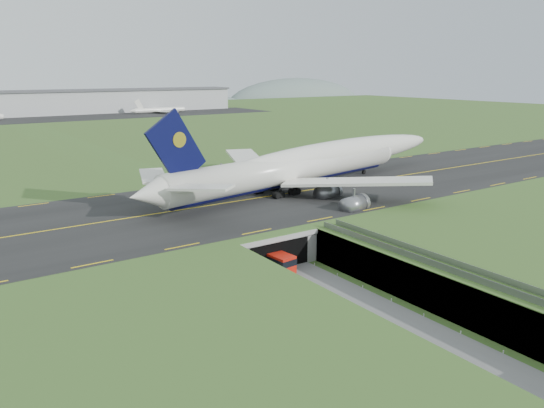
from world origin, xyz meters
TOP-DOWN VIEW (x-y plane):
  - ground at (0.00, 0.00)m, footprint 900.00×900.00m
  - airfield_deck at (0.00, 0.00)m, footprint 800.00×800.00m
  - trench_road at (0.00, -7.50)m, footprint 12.00×75.00m
  - taxiway at (0.00, 33.00)m, footprint 800.00×44.00m
  - tunnel_portal at (0.00, 16.71)m, footprint 17.00×22.30m
  - guideway at (11.00, -19.11)m, footprint 3.00×53.00m
  - jumbo_jet at (29.56, 36.34)m, footprint 99.79×62.55m
  - shuttle_tram at (-1.15, 8.08)m, footprint 3.92×8.47m
  - cargo_terminal at (-0.04, 299.41)m, footprint 320.00×67.00m
  - distant_hills at (64.38, 430.00)m, footprint 700.00×91.00m

SIDE VIEW (x-z plane):
  - distant_hills at x=64.38m, z-range -34.00..26.00m
  - ground at x=0.00m, z-range 0.00..0.00m
  - trench_road at x=0.00m, z-range 0.00..0.20m
  - shuttle_tram at x=-1.15m, z-range 0.16..3.49m
  - airfield_deck at x=0.00m, z-range 0.00..6.00m
  - tunnel_portal at x=0.00m, z-range 0.33..6.33m
  - guideway at x=11.00m, z-range 1.80..8.85m
  - taxiway at x=0.00m, z-range 6.00..6.18m
  - jumbo_jet at x=29.56m, z-range 1.15..22.19m
  - cargo_terminal at x=-0.04m, z-range 6.16..21.76m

